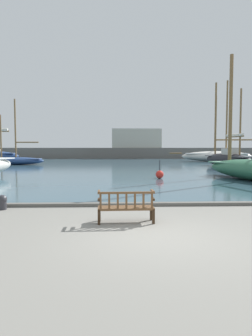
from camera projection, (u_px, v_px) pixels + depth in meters
ground_plane at (154, 236)px, 7.24m from camera, size 160.00×160.00×0.00m
harbor_water at (121, 161)px, 51.11m from camera, size 100.00×80.00×0.08m
quay_edge_kerb at (141, 204)px, 11.07m from camera, size 40.00×0.30×0.12m
park_bench at (126, 206)px, 8.53m from camera, size 1.61×0.56×0.92m
sailboat_nearest_starboard at (17, 160)px, 37.36m from camera, size 6.54×1.97×8.14m
sailboat_far_starboard at (227, 158)px, 32.78m from camera, size 3.50×8.45×9.42m
sailboat_outer_starboard at (217, 155)px, 46.64m from camera, size 12.87×3.92×12.13m
mooring_bollard at (2, 202)px, 10.36m from camera, size 0.32×0.32×0.51m
channel_buoy at (160, 174)px, 20.34m from camera, size 0.54×0.54×1.24m
far_breakwater at (123, 150)px, 60.17m from camera, size 57.17×2.40×6.04m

